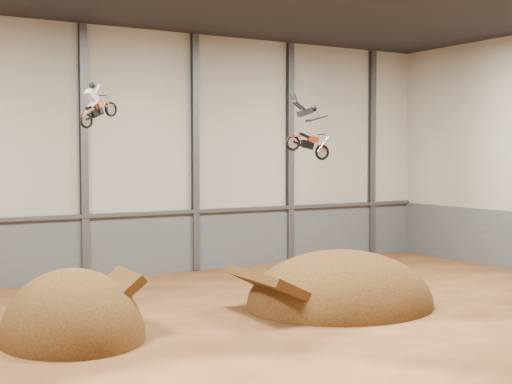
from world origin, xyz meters
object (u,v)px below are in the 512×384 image
landing_ramp (340,306)px  fmx_rider_a (101,100)px  fmx_rider_b (306,127)px  takeoff_ramp (73,339)px

landing_ramp → fmx_rider_a: size_ratio=4.65×
fmx_rider_b → fmx_rider_a: bearing=173.1°
takeoff_ramp → landing_ramp: (12.20, -0.33, 0.00)m
takeoff_ramp → fmx_rider_a: 9.33m
takeoff_ramp → landing_ramp: takeoff_ramp is taller
fmx_rider_a → fmx_rider_b: 8.71m
takeoff_ramp → landing_ramp: 12.20m
landing_ramp → fmx_rider_a: 14.00m
takeoff_ramp → landing_ramp: size_ratio=0.69×
takeoff_ramp → landing_ramp: bearing=-1.5°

